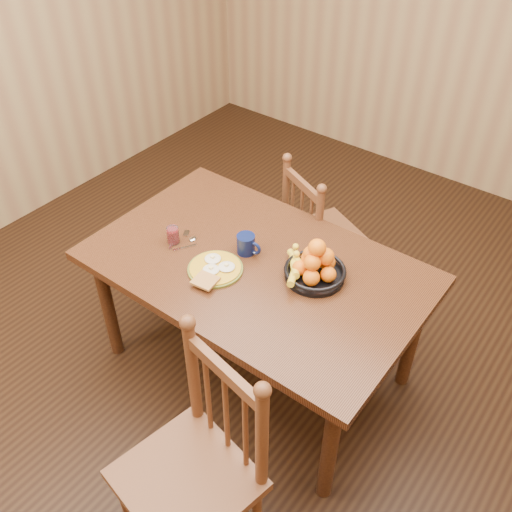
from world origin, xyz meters
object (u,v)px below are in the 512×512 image
Objects in this scene: chair_far at (320,236)px; chair_near at (196,469)px; fruit_bowl at (314,266)px; coffee_mug at (247,244)px; dining_table at (256,277)px; breakfast_plate at (215,269)px.

chair_near is (0.43, -1.57, 0.06)m from chair_far.
fruit_bowl is at bearing 107.00° from chair_near.
coffee_mug is (-0.03, -0.65, 0.35)m from chair_far.
dining_table is at bearing -161.26° from fruit_bowl.
chair_far is at bearing 118.11° from fruit_bowl.
coffee_mug is at bearing -172.16° from fruit_bowl.
breakfast_plate is (-0.50, 0.72, 0.25)m from chair_near.
breakfast_plate is at bearing -147.71° from fruit_bowl.
fruit_bowl is (0.36, 0.05, 0.02)m from coffee_mug.
breakfast_plate is at bearing -100.03° from coffee_mug.
chair_near is 3.27× the size of fruit_bowl.
fruit_bowl is (0.32, -0.61, 0.36)m from chair_far.
dining_table is 11.97× the size of coffee_mug.
fruit_bowl reaches higher than coffee_mug.
dining_table is 0.17m from coffee_mug.
fruit_bowl is (-0.11, 0.97, 0.30)m from chair_near.
coffee_mug is 0.41× the size of fruit_bowl.
breakfast_plate is 2.19× the size of coffee_mug.
chair_near is at bearing -83.45° from fruit_bowl.
fruit_bowl is at bearing 32.29° from breakfast_plate.
chair_far is at bearing 94.58° from dining_table.
coffee_mug is at bearing 127.48° from chair_near.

